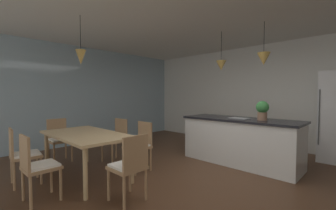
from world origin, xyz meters
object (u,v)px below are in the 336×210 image
(dining_table, at_px, (86,138))
(chair_kitchen_end, at_px, (129,165))
(chair_far_right, at_px, (139,144))
(kitchen_island, at_px, (240,140))
(chair_near_right, at_px, (37,165))
(chair_far_left, at_px, (116,138))
(chair_window_end, at_px, (59,138))
(potted_plant_on_island, at_px, (262,109))
(chair_near_left, at_px, (22,154))

(dining_table, bearing_deg, chair_kitchen_end, 0.03)
(dining_table, relative_size, chair_kitchen_end, 1.96)
(dining_table, bearing_deg, chair_far_right, 64.95)
(chair_kitchen_end, relative_size, kitchen_island, 0.39)
(chair_far_right, distance_m, chair_kitchen_end, 1.17)
(chair_near_right, relative_size, chair_far_left, 1.00)
(chair_far_right, bearing_deg, kitchen_island, 55.75)
(chair_window_end, relative_size, potted_plant_on_island, 2.43)
(chair_window_end, height_order, kitchen_island, kitchen_island)
(chair_near_left, distance_m, chair_far_left, 1.65)
(chair_far_right, xyz_separation_m, potted_plant_on_island, (1.56, 1.65, 0.63))
(chair_window_end, relative_size, kitchen_island, 0.39)
(dining_table, height_order, chair_far_left, chair_far_left)
(chair_near_left, xyz_separation_m, chair_far_left, (0.00, 1.65, 0.00))
(chair_far_right, height_order, chair_kitchen_end, same)
(dining_table, distance_m, chair_far_left, 0.93)
(chair_near_left, bearing_deg, potted_plant_on_island, 54.73)
(chair_kitchen_end, distance_m, potted_plant_on_island, 2.65)
(chair_far_right, distance_m, chair_near_right, 1.65)
(chair_window_end, height_order, potted_plant_on_island, potted_plant_on_island)
(potted_plant_on_island, bearing_deg, chair_kitchen_end, -106.18)
(chair_far_right, height_order, kitchen_island, kitchen_island)
(chair_far_right, height_order, chair_near_left, same)
(dining_table, height_order, chair_window_end, chair_window_end)
(dining_table, xyz_separation_m, chair_near_left, (-0.39, -0.82, -0.19))
(chair_near_left, bearing_deg, dining_table, 64.68)
(chair_far_left, bearing_deg, kitchen_island, 41.04)
(chair_far_right, height_order, chair_far_left, same)
(chair_near_left, xyz_separation_m, kitchen_island, (1.90, 3.30, -0.01))
(chair_near_right, bearing_deg, chair_kitchen_end, 44.47)
(chair_kitchen_end, bearing_deg, chair_window_end, -180.00)
(dining_table, xyz_separation_m, chair_near_right, (0.38, -0.82, -0.19))
(dining_table, height_order, kitchen_island, kitchen_island)
(chair_near_left, height_order, potted_plant_on_island, potted_plant_on_island)
(chair_far_left, bearing_deg, dining_table, -64.76)
(kitchen_island, bearing_deg, chair_far_left, -138.96)
(chair_kitchen_end, height_order, chair_window_end, same)
(dining_table, distance_m, chair_kitchen_end, 1.24)
(kitchen_island, bearing_deg, chair_window_end, -137.85)
(chair_near_right, xyz_separation_m, potted_plant_on_island, (1.56, 3.30, 0.63))
(potted_plant_on_island, bearing_deg, chair_near_left, -125.27)
(chair_kitchen_end, height_order, potted_plant_on_island, potted_plant_on_island)
(potted_plant_on_island, bearing_deg, dining_table, -128.13)
(dining_table, xyz_separation_m, chair_window_end, (-1.22, 0.00, -0.19))
(chair_far_left, height_order, kitchen_island, kitchen_island)
(chair_window_end, bearing_deg, chair_kitchen_end, 0.00)
(chair_near_right, bearing_deg, chair_far_right, 90.01)
(chair_far_left, distance_m, chair_window_end, 1.17)
(dining_table, bearing_deg, chair_near_right, -64.93)
(chair_far_right, bearing_deg, chair_far_left, -179.99)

